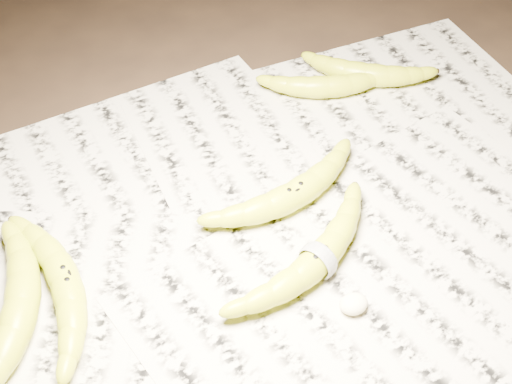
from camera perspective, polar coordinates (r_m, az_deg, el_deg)
name	(u,v)px	position (r m, az deg, el deg)	size (l,w,h in m)	color
ground	(270,223)	(0.86, 1.11, -2.52)	(3.00, 3.00, 0.00)	black
newspaper_patch	(256,249)	(0.83, 0.03, -4.58)	(0.90, 0.70, 0.01)	#B8B19D
banana_left_a	(65,281)	(0.80, -15.03, -6.91)	(0.20, 0.06, 0.04)	gold
banana_left_b	(20,305)	(0.79, -18.35, -8.57)	(0.20, 0.06, 0.04)	gold
banana_center	(293,193)	(0.85, 3.01, -0.10)	(0.20, 0.06, 0.04)	gold
banana_taped	(318,258)	(0.79, 4.99, -5.31)	(0.21, 0.06, 0.04)	gold
banana_upper_a	(328,85)	(1.02, 5.80, 8.55)	(0.17, 0.05, 0.03)	gold
banana_upper_b	(366,72)	(1.05, 8.83, 9.45)	(0.16, 0.05, 0.03)	gold
measuring_tape	(318,258)	(0.79, 4.99, -5.31)	(0.05, 0.05, 0.00)	white
flesh_chunk_c	(354,302)	(0.77, 7.84, -8.70)	(0.03, 0.03, 0.02)	beige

